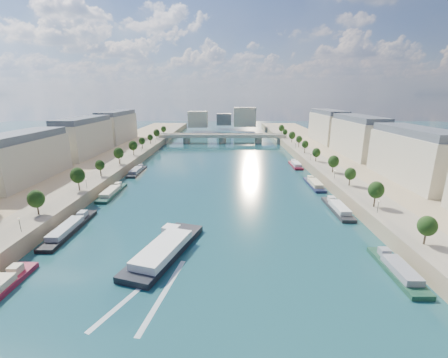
{
  "coord_description": "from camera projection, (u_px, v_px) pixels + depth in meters",
  "views": [
    {
      "loc": [
        4.36,
        -44.87,
        41.67
      ],
      "look_at": [
        2.91,
        84.85,
        5.0
      ],
      "focal_mm": 24.0,
      "sensor_mm": 36.0,
      "label": 1
    }
  ],
  "objects": [
    {
      "name": "trees_right",
      "position": [
        324.0,
        156.0,
        156.96
      ],
      "size": [
        4.8,
        268.8,
        8.26
      ],
      "color": "#382B1E",
      "rests_on": "ground"
    },
    {
      "name": "moored_barges_left",
      "position": [
        75.0,
        224.0,
        98.24
      ],
      "size": [
        5.0,
        158.33,
        3.6
      ],
      "color": "#161831",
      "rests_on": "ground"
    },
    {
      "name": "buildings_left",
      "position": [
        59.0,
        144.0,
        158.77
      ],
      "size": [
        16.0,
        226.0,
        23.2
      ],
      "color": "#B8AA8D",
      "rests_on": "ground"
    },
    {
      "name": "bridge",
      "position": [
        222.0,
        137.0,
        265.96
      ],
      "size": [
        112.0,
        12.0,
        8.15
      ],
      "color": "#C1B79E",
      "rests_on": "ground"
    },
    {
      "name": "ground",
      "position": [
        219.0,
        180.0,
        150.78
      ],
      "size": [
        700.0,
        700.0,
        0.0
      ],
      "primitive_type": "plane",
      "color": "#0B2A31",
      "rests_on": "ground"
    },
    {
      "name": "quay_right",
      "position": [
        363.0,
        176.0,
        149.32
      ],
      "size": [
        44.0,
        520.0,
        5.0
      ],
      "primitive_type": "cube",
      "color": "#9E8460",
      "rests_on": "ground"
    },
    {
      "name": "quay_left",
      "position": [
        76.0,
        175.0,
        150.87
      ],
      "size": [
        44.0,
        520.0,
        5.0
      ],
      "primitive_type": "cube",
      "color": "#9E8460",
      "rests_on": "ground"
    },
    {
      "name": "lamps_right",
      "position": [
        321.0,
        163.0,
        152.91
      ],
      "size": [
        0.36,
        200.36,
        4.28
      ],
      "color": "black",
      "rests_on": "ground"
    },
    {
      "name": "wake",
      "position": [
        150.0,
        292.0,
        65.35
      ],
      "size": [
        15.2,
        25.8,
        0.04
      ],
      "color": "silver",
      "rests_on": "ground"
    },
    {
      "name": "skyline",
      "position": [
        226.0,
        118.0,
        357.99
      ],
      "size": [
        79.0,
        42.0,
        22.0
      ],
      "color": "#B8AA8D",
      "rests_on": "ground"
    },
    {
      "name": "trees_left",
      "position": [
        109.0,
        159.0,
        150.45
      ],
      "size": [
        4.8,
        268.8,
        8.26
      ],
      "color": "#382B1E",
      "rests_on": "ground"
    },
    {
      "name": "buildings_right",
      "position": [
        381.0,
        144.0,
        156.93
      ],
      "size": [
        16.0,
        226.0,
        23.2
      ],
      "color": "#B8AA8D",
      "rests_on": "ground"
    },
    {
      "name": "tour_barge",
      "position": [
        165.0,
        250.0,
        80.88
      ],
      "size": [
        18.2,
        33.23,
        4.34
      ],
      "rotation": [
        0.0,
        0.0,
        -0.3
      ],
      "color": "black",
      "rests_on": "ground"
    },
    {
      "name": "moored_barges_right",
      "position": [
        343.0,
        214.0,
        105.94
      ],
      "size": [
        5.0,
        170.04,
        3.6
      ],
      "color": "black",
      "rests_on": "ground"
    },
    {
      "name": "pave_left",
      "position": [
        105.0,
        170.0,
        150.02
      ],
      "size": [
        14.0,
        520.0,
        0.1
      ],
      "primitive_type": "cube",
      "color": "gray",
      "rests_on": "quay_left"
    },
    {
      "name": "lamps_left",
      "position": [
        106.0,
        170.0,
        139.6
      ],
      "size": [
        0.36,
        200.36,
        4.28
      ],
      "color": "black",
      "rests_on": "ground"
    },
    {
      "name": "pave_right",
      "position": [
        333.0,
        171.0,
        148.79
      ],
      "size": [
        14.0,
        520.0,
        0.1
      ],
      "primitive_type": "cube",
      "color": "gray",
      "rests_on": "quay_right"
    }
  ]
}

